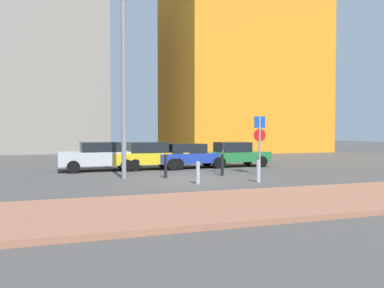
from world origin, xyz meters
The scene contains 15 objects.
ground_plane centered at (0.00, 0.00, 0.00)m, with size 120.00×120.00×0.00m, color #4C4947.
sidewalk_brick centered at (0.00, -6.11, 0.07)m, with size 40.00×4.13×0.14m, color #9E664C.
parked_car_silver centered at (-3.14, 5.08, 0.78)m, with size 4.60×2.12×1.52m.
parked_car_yellow centered at (-0.64, 5.07, 0.78)m, with size 4.08×2.10×1.50m.
parked_car_blue centered at (1.72, 5.00, 0.73)m, with size 4.24×2.23×1.40m.
parked_car_green centered at (4.52, 5.11, 0.74)m, with size 4.17×2.09×1.46m.
parking_sign_post centered at (3.86, 0.72, 1.78)m, with size 0.60×0.10×2.84m.
parking_meter centered at (2.44, 1.86, 0.97)m, with size 0.18×0.14×1.50m.
street_lamp centered at (-2.58, 1.17, 4.67)m, with size 0.70×0.36×8.06m.
traffic_bollard_near centered at (2.00, 0.92, 0.51)m, with size 0.15×0.15×1.02m, color black.
traffic_bollard_mid centered at (-0.75, 0.95, 0.53)m, with size 0.14×0.14×1.06m, color black.
traffic_bollard_far centered at (2.49, -1.68, 0.46)m, with size 0.16×0.16×0.91m, color #B7B7BC.
traffic_bollard_edge centered at (-0.05, -1.41, 0.45)m, with size 0.15×0.15×0.89m, color #B7B7BC.
building_colorful_midrise centered at (13.57, 23.48, 15.15)m, with size 15.18×14.07×30.29m, color orange.
building_under_construction centered at (-6.80, 29.39, 8.77)m, with size 12.05×15.14×17.54m, color gray.
Camera 1 is at (-5.03, -15.43, 2.04)m, focal length 35.36 mm.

